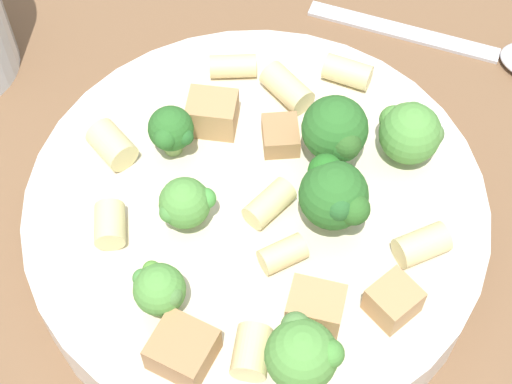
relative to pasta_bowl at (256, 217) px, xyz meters
name	(u,v)px	position (x,y,z in m)	size (l,w,h in m)	color
ground_plane	(256,237)	(0.00, 0.00, -0.02)	(2.00, 2.00, 0.00)	brown
pasta_bowl	(256,217)	(0.00, 0.00, 0.00)	(0.24, 0.24, 0.04)	silver
broccoli_floret_0	(303,353)	(-0.06, -0.07, 0.04)	(0.03, 0.03, 0.04)	#9EC175
broccoli_floret_1	(172,130)	(0.00, 0.06, 0.03)	(0.03, 0.03, 0.03)	#93B766
broccoli_floret_2	(159,289)	(-0.07, 0.00, 0.03)	(0.03, 0.03, 0.03)	#84AD60
broccoli_floret_3	(334,195)	(0.01, -0.04, 0.04)	(0.03, 0.04, 0.04)	#93B766
broccoli_floret_4	(410,131)	(0.07, -0.05, 0.03)	(0.03, 0.04, 0.04)	#84AD60
broccoli_floret_5	(185,204)	(-0.03, 0.02, 0.03)	(0.03, 0.03, 0.03)	#93B766
broccoli_floret_6	(336,132)	(0.05, -0.02, 0.04)	(0.03, 0.04, 0.04)	#93B766
rigatoni_0	(233,66)	(0.06, 0.06, 0.02)	(0.01, 0.01, 0.03)	beige
rigatoni_1	(283,254)	(-0.02, -0.03, 0.02)	(0.01, 0.01, 0.02)	beige
rigatoni_2	(287,88)	(0.07, 0.03, 0.02)	(0.02, 0.02, 0.03)	beige
rigatoni_3	(252,352)	(-0.07, -0.05, 0.02)	(0.02, 0.02, 0.02)	beige
rigatoni_4	(112,145)	(-0.02, 0.08, 0.02)	(0.02, 0.02, 0.02)	beige
rigatoni_5	(264,209)	(0.00, -0.01, 0.02)	(0.01, 0.01, 0.03)	beige
rigatoni_6	(422,245)	(0.03, -0.08, 0.02)	(0.02, 0.02, 0.03)	beige
rigatoni_7	(348,72)	(0.10, 0.01, 0.02)	(0.01, 0.01, 0.03)	beige
rigatoni_8	(110,225)	(-0.06, 0.05, 0.02)	(0.02, 0.02, 0.02)	beige
chicken_chunk_0	(212,113)	(0.03, 0.05, 0.03)	(0.03, 0.02, 0.02)	tan
chicken_chunk_1	(281,136)	(0.04, 0.01, 0.02)	(0.02, 0.02, 0.01)	#A87A4C
chicken_chunk_2	(316,306)	(-0.03, -0.06, 0.02)	(0.03, 0.02, 0.02)	tan
chicken_chunk_3	(393,301)	(-0.01, -0.09, 0.02)	(0.02, 0.02, 0.02)	tan
chicken_chunk_4	(183,350)	(-0.09, -0.02, 0.02)	(0.03, 0.03, 0.02)	#A87A4C
spoon	(509,55)	(0.20, -0.05, -0.02)	(0.08, 0.19, 0.01)	silver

